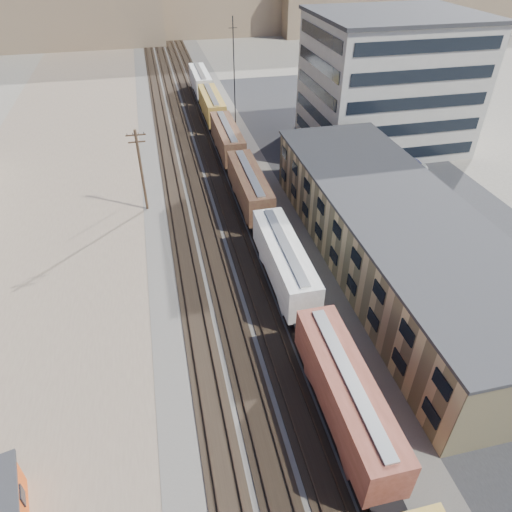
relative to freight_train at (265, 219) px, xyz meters
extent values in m
cube|color=#4C4742|center=(-3.80, 17.87, -2.76)|extent=(18.00, 200.00, 0.06)
cube|color=#715E4E|center=(-23.80, 7.87, -2.78)|extent=(24.00, 180.00, 0.03)
cube|color=#232326|center=(18.20, 2.87, -2.77)|extent=(26.00, 120.00, 0.04)
cube|color=black|center=(-8.80, 17.87, -2.69)|extent=(2.60, 200.00, 0.08)
cube|color=#38281E|center=(-9.52, 17.87, -2.57)|extent=(0.08, 200.00, 0.16)
cube|color=#38281E|center=(-8.08, 17.87, -2.57)|extent=(0.08, 200.00, 0.16)
cube|color=black|center=(-5.80, 17.87, -2.69)|extent=(2.60, 200.00, 0.08)
cube|color=#38281E|center=(-6.52, 17.87, -2.57)|extent=(0.08, 200.00, 0.16)
cube|color=#38281E|center=(-5.08, 17.87, -2.57)|extent=(0.08, 200.00, 0.16)
cube|color=black|center=(-2.80, 17.87, -2.69)|extent=(2.60, 200.00, 0.08)
cube|color=#38281E|center=(-3.52, 17.87, -2.57)|extent=(0.08, 200.00, 0.16)
cube|color=#38281E|center=(-2.08, 17.87, -2.57)|extent=(0.08, 200.00, 0.16)
cube|color=black|center=(0.00, 17.87, -2.69)|extent=(2.60, 200.00, 0.08)
cube|color=#38281E|center=(-0.72, 17.87, -2.57)|extent=(0.08, 200.00, 0.16)
cube|color=#38281E|center=(0.72, 17.87, -2.57)|extent=(0.08, 200.00, 0.16)
cube|color=black|center=(0.00, -27.88, -2.04)|extent=(2.20, 2.20, 0.90)
cube|color=black|center=(0.00, -17.73, -2.04)|extent=(2.20, 2.20, 0.90)
cube|color=brown|center=(0.00, -22.80, 0.11)|extent=(3.00, 13.34, 3.40)
cube|color=#B7B7B2|center=(0.00, -22.80, 1.89)|extent=(0.90, 12.32, 0.16)
cube|color=black|center=(0.00, -12.68, -2.04)|extent=(2.20, 2.20, 0.90)
cube|color=black|center=(0.00, -2.53, -2.04)|extent=(2.20, 2.20, 0.90)
cube|color=beige|center=(0.00, -7.60, 0.11)|extent=(3.00, 13.34, 3.40)
cube|color=#B7B7B2|center=(0.00, -7.60, 1.89)|extent=(0.90, 12.32, 0.16)
cube|color=black|center=(0.00, 2.52, -2.04)|extent=(2.20, 2.20, 0.90)
cube|color=black|center=(0.00, 12.67, -2.04)|extent=(2.20, 2.20, 0.90)
cube|color=#4C2820|center=(0.00, 7.60, 0.11)|extent=(3.00, 13.34, 3.40)
cube|color=#B7B7B2|center=(0.00, 7.60, 1.89)|extent=(0.90, 12.33, 0.16)
cube|color=black|center=(0.00, 17.72, -2.04)|extent=(2.20, 2.20, 0.90)
cube|color=black|center=(0.00, 27.88, -2.04)|extent=(2.20, 2.20, 0.90)
cube|color=#4C2820|center=(0.00, 22.80, 0.11)|extent=(3.00, 13.34, 3.40)
cube|color=#B7B7B2|center=(0.00, 22.80, 1.89)|extent=(0.90, 12.33, 0.16)
cube|color=black|center=(0.00, 32.92, -2.04)|extent=(2.20, 2.20, 0.90)
cube|color=black|center=(0.00, 43.07, -2.04)|extent=(2.20, 2.20, 0.90)
cube|color=olive|center=(0.00, 38.00, 0.11)|extent=(3.00, 13.34, 3.40)
cube|color=#B7B7B2|center=(0.00, 38.00, 1.89)|extent=(0.90, 12.32, 0.16)
cube|color=black|center=(0.00, 48.12, -2.04)|extent=(2.20, 2.20, 0.90)
cube|color=black|center=(0.00, 58.27, -2.04)|extent=(2.20, 2.20, 0.90)
cube|color=beige|center=(0.00, 53.20, 0.11)|extent=(3.00, 13.34, 3.40)
cube|color=#B7B7B2|center=(0.00, 53.20, 1.89)|extent=(0.90, 12.32, 0.16)
cube|color=tan|center=(11.20, -7.13, 0.71)|extent=(12.00, 40.00, 7.00)
cube|color=#2D2D30|center=(11.20, -7.13, 4.31)|extent=(12.40, 40.40, 0.30)
cube|color=black|center=(5.15, -7.13, -0.59)|extent=(0.12, 36.00, 1.20)
cube|color=black|center=(5.15, -7.13, 2.41)|extent=(0.12, 36.00, 1.20)
cube|color=#9E998E|center=(24.20, 22.87, 6.21)|extent=(22.00, 18.00, 18.00)
cube|color=#2D2D30|center=(24.20, 22.87, 15.41)|extent=(22.60, 18.60, 0.50)
cube|color=black|center=(13.15, 22.87, 6.21)|extent=(0.12, 16.00, 16.00)
cube|color=black|center=(24.20, 13.82, 6.21)|extent=(20.00, 0.12, 16.00)
cylinder|color=#382619|center=(-12.30, 9.87, 2.21)|extent=(0.32, 0.32, 10.00)
cube|color=#382619|center=(-12.30, 9.87, 6.61)|extent=(2.20, 0.14, 0.14)
cube|color=#382619|center=(-12.30, 9.87, 5.81)|extent=(1.90, 0.14, 0.14)
cylinder|color=black|center=(-11.70, 9.87, 6.76)|extent=(0.08, 0.08, 0.22)
cylinder|color=black|center=(2.20, 27.87, 6.21)|extent=(0.16, 0.16, 18.00)
cube|color=black|center=(2.20, 27.87, 13.71)|extent=(1.20, 0.08, 0.08)
cube|color=black|center=(-20.52, -24.40, -1.23)|extent=(0.31, 0.97, 0.97)
imported|color=navy|center=(23.56, 13.58, -2.04)|extent=(6.01, 4.66, 1.52)
imported|color=silver|center=(24.40, 9.57, -1.98)|extent=(3.53, 5.14, 1.63)
camera|label=1|loc=(-10.20, -40.13, 25.71)|focal=32.00mm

